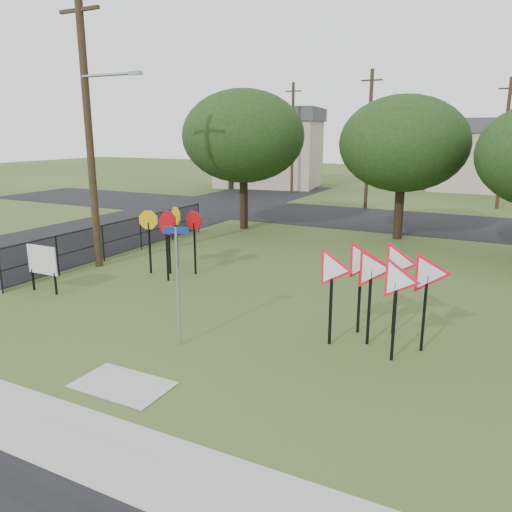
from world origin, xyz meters
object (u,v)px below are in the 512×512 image
Objects in this scene: street_name_sign at (178,279)px; info_board at (42,262)px; yield_sign_cluster at (380,273)px; stop_sign_cluster at (171,227)px.

street_name_sign is 1.89× the size of info_board.
street_name_sign reaches higher than yield_sign_cluster.
street_name_sign reaches higher than stop_sign_cluster.
street_name_sign is 4.85m from yield_sign_cluster.
info_board is at bearing 167.71° from street_name_sign.
stop_sign_cluster is 4.46m from info_board.
street_name_sign reaches higher than info_board.
stop_sign_cluster is 0.75× the size of yield_sign_cluster.
info_board is at bearing -122.93° from stop_sign_cluster.
stop_sign_cluster is at bearing 127.86° from street_name_sign.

